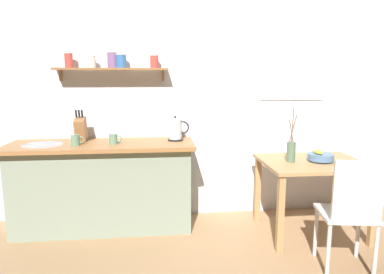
{
  "coord_description": "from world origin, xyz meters",
  "views": [
    {
      "loc": [
        -0.46,
        -3.13,
        1.54
      ],
      "look_at": [
        -0.1,
        0.25,
        0.95
      ],
      "focal_mm": 32.27,
      "sensor_mm": 36.0,
      "label": 1
    }
  ],
  "objects_px": {
    "coffee_mug_by_sink": "(76,140)",
    "dining_table": "(312,172)",
    "twig_vase": "(291,151)",
    "knife_block": "(81,129)",
    "fruit_bowl": "(320,157)",
    "electric_kettle": "(176,130)",
    "dining_chair_near": "(351,209)",
    "coffee_mug_spare": "(114,139)"
  },
  "relations": [
    {
      "from": "dining_table",
      "to": "twig_vase",
      "type": "xyz_separation_m",
      "value": [
        -0.23,
        -0.01,
        0.22
      ]
    },
    {
      "from": "twig_vase",
      "to": "electric_kettle",
      "type": "height_order",
      "value": "twig_vase"
    },
    {
      "from": "knife_block",
      "to": "coffee_mug_spare",
      "type": "bearing_deg",
      "value": -27.1
    },
    {
      "from": "coffee_mug_by_sink",
      "to": "fruit_bowl",
      "type": "bearing_deg",
      "value": -5.49
    },
    {
      "from": "dining_table",
      "to": "electric_kettle",
      "type": "height_order",
      "value": "electric_kettle"
    },
    {
      "from": "electric_kettle",
      "to": "knife_block",
      "type": "distance_m",
      "value": 0.96
    },
    {
      "from": "knife_block",
      "to": "coffee_mug_spare",
      "type": "xyz_separation_m",
      "value": [
        0.35,
        -0.18,
        -0.08
      ]
    },
    {
      "from": "coffee_mug_by_sink",
      "to": "coffee_mug_spare",
      "type": "height_order",
      "value": "coffee_mug_by_sink"
    },
    {
      "from": "twig_vase",
      "to": "knife_block",
      "type": "xyz_separation_m",
      "value": [
        -2.04,
        0.43,
        0.19
      ]
    },
    {
      "from": "fruit_bowl",
      "to": "coffee_mug_by_sink",
      "type": "relative_size",
      "value": 1.96
    },
    {
      "from": "fruit_bowl",
      "to": "coffee_mug_by_sink",
      "type": "distance_m",
      "value": 2.36
    },
    {
      "from": "twig_vase",
      "to": "knife_block",
      "type": "relative_size",
      "value": 1.64
    },
    {
      "from": "dining_chair_near",
      "to": "fruit_bowl",
      "type": "xyz_separation_m",
      "value": [
        0.08,
        0.7,
        0.26
      ]
    },
    {
      "from": "dining_chair_near",
      "to": "fruit_bowl",
      "type": "height_order",
      "value": "dining_chair_near"
    },
    {
      "from": "dining_table",
      "to": "coffee_mug_by_sink",
      "type": "bearing_deg",
      "value": 174.7
    },
    {
      "from": "twig_vase",
      "to": "fruit_bowl",
      "type": "bearing_deg",
      "value": -1.0
    },
    {
      "from": "twig_vase",
      "to": "knife_block",
      "type": "height_order",
      "value": "twig_vase"
    },
    {
      "from": "coffee_mug_spare",
      "to": "dining_chair_near",
      "type": "bearing_deg",
      "value": -26.64
    },
    {
      "from": "fruit_bowl",
      "to": "electric_kettle",
      "type": "xyz_separation_m",
      "value": [
        -1.38,
        0.38,
        0.23
      ]
    },
    {
      "from": "dining_table",
      "to": "dining_chair_near",
      "type": "height_order",
      "value": "dining_chair_near"
    },
    {
      "from": "electric_kettle",
      "to": "coffee_mug_by_sink",
      "type": "distance_m",
      "value": 0.98
    },
    {
      "from": "coffee_mug_spare",
      "to": "coffee_mug_by_sink",
      "type": "bearing_deg",
      "value": -175.45
    },
    {
      "from": "dining_chair_near",
      "to": "coffee_mug_by_sink",
      "type": "xyz_separation_m",
      "value": [
        -2.26,
        0.93,
        0.42
      ]
    },
    {
      "from": "coffee_mug_by_sink",
      "to": "dining_table",
      "type": "bearing_deg",
      "value": -5.3
    },
    {
      "from": "fruit_bowl",
      "to": "dining_chair_near",
      "type": "bearing_deg",
      "value": -96.75
    },
    {
      "from": "electric_kettle",
      "to": "dining_table",
      "type": "bearing_deg",
      "value": -15.74
    },
    {
      "from": "fruit_bowl",
      "to": "coffee_mug_spare",
      "type": "xyz_separation_m",
      "value": [
        -1.99,
        0.25,
        0.17
      ]
    },
    {
      "from": "dining_chair_near",
      "to": "knife_block",
      "type": "distance_m",
      "value": 2.57
    },
    {
      "from": "fruit_bowl",
      "to": "coffee_mug_spare",
      "type": "relative_size",
      "value": 2.02
    },
    {
      "from": "dining_chair_near",
      "to": "electric_kettle",
      "type": "bearing_deg",
      "value": 140.0
    },
    {
      "from": "dining_table",
      "to": "coffee_mug_spare",
      "type": "height_order",
      "value": "coffee_mug_spare"
    },
    {
      "from": "coffee_mug_by_sink",
      "to": "coffee_mug_spare",
      "type": "xyz_separation_m",
      "value": [
        0.35,
        0.03,
        -0.0
      ]
    },
    {
      "from": "coffee_mug_by_sink",
      "to": "electric_kettle",
      "type": "bearing_deg",
      "value": 9.36
    },
    {
      "from": "fruit_bowl",
      "to": "twig_vase",
      "type": "height_order",
      "value": "twig_vase"
    },
    {
      "from": "electric_kettle",
      "to": "coffee_mug_spare",
      "type": "xyz_separation_m",
      "value": [
        -0.61,
        -0.13,
        -0.06
      ]
    },
    {
      "from": "dining_chair_near",
      "to": "electric_kettle",
      "type": "xyz_separation_m",
      "value": [
        -1.3,
        1.09,
        0.49
      ]
    },
    {
      "from": "dining_table",
      "to": "twig_vase",
      "type": "bearing_deg",
      "value": -177.79
    },
    {
      "from": "fruit_bowl",
      "to": "dining_table",
      "type": "bearing_deg",
      "value": 167.95
    },
    {
      "from": "dining_chair_near",
      "to": "twig_vase",
      "type": "bearing_deg",
      "value": 106.67
    },
    {
      "from": "dining_chair_near",
      "to": "twig_vase",
      "type": "distance_m",
      "value": 0.81
    },
    {
      "from": "dining_table",
      "to": "twig_vase",
      "type": "height_order",
      "value": "twig_vase"
    },
    {
      "from": "dining_table",
      "to": "coffee_mug_by_sink",
      "type": "relative_size",
      "value": 7.8
    }
  ]
}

